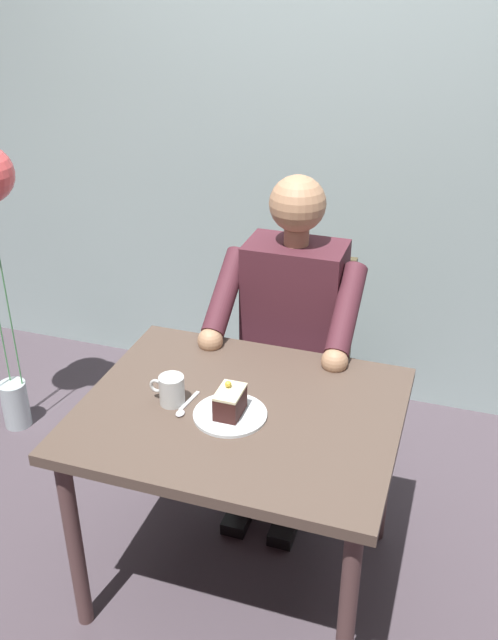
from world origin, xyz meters
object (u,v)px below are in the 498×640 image
object	(u,v)px
cake_slice	(230,402)
coffee_cup	(171,389)
chair	(298,356)
dining_table	(240,431)
dessert_spoon	(184,408)
seated_person	(288,340)

from	to	relation	value
cake_slice	coffee_cup	bearing A→B (deg)	-2.57
chair	dining_table	bearing A→B (deg)	90.00
dining_table	chair	size ratio (longest dim) A/B	1.09
dining_table	dessert_spoon	bearing A→B (deg)	19.61
chair	seated_person	world-z (taller)	seated_person
seated_person	cake_slice	xyz separation A→B (m)	(0.01, 0.60, 0.11)
seated_person	dessert_spoon	world-z (taller)	seated_person
seated_person	coffee_cup	distance (m)	0.63
dining_table	dessert_spoon	size ratio (longest dim) A/B	6.68
seated_person	dining_table	bearing A→B (deg)	90.00
coffee_cup	dessert_spoon	xyz separation A→B (m)	(-0.05, 0.02, -0.04)
coffee_cup	cake_slice	bearing A→B (deg)	177.43
cake_slice	chair	bearing A→B (deg)	-91.07
dining_table	dessert_spoon	world-z (taller)	dessert_spoon
seated_person	coffee_cup	xyz separation A→B (m)	(0.21, 0.59, 0.11)
dessert_spoon	cake_slice	bearing A→B (deg)	-176.50
cake_slice	dessert_spoon	size ratio (longest dim) A/B	0.76
seated_person	coffee_cup	bearing A→B (deg)	70.69
chair	seated_person	size ratio (longest dim) A/B	0.71
chair	coffee_cup	distance (m)	0.83
seated_person	coffee_cup	world-z (taller)	seated_person
dining_table	cake_slice	distance (m)	0.15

